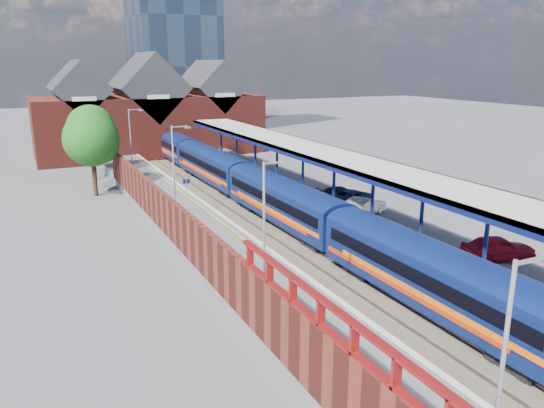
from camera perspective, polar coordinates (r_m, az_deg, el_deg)
The scene contains 24 objects.
ground at distance 50.44m, azimuth -5.57°, elevation 0.65°, with size 240.00×240.00×0.00m, color #5B5B5E.
ballast_bed at distance 41.52m, azimuth -0.79°, elevation -2.39°, with size 6.00×76.00×0.06m, color #473D33.
rails at distance 41.50m, azimuth -0.79°, elevation -2.28°, with size 4.51×76.00×0.14m.
left_platform at distance 39.50m, azimuth -8.06°, elevation -2.75°, with size 5.00×76.00×1.00m, color #565659.
right_platform at distance 44.14m, azimuth 6.29°, elevation -0.79°, with size 6.00×76.00×1.00m, color #565659.
coping_left at distance 40.07m, azimuth -4.89°, elevation -1.61°, with size 0.30×76.00×0.05m, color silver.
coping_right at distance 42.60m, azimuth 3.05°, elevation -0.57°, with size 0.30×76.00×0.05m, color silver.
yellow_line at distance 39.88m, azimuth -5.69°, elevation -1.74°, with size 0.14×76.00×0.01m, color yellow.
train at distance 48.40m, azimuth -3.04°, elevation 2.67°, with size 2.94×65.92×3.45m.
canopy at distance 44.48m, azimuth 4.57°, elevation 5.65°, with size 4.50×52.00×4.48m.
lamp_post_a at distance 14.98m, azimuth 23.81°, elevation -16.25°, with size 1.48×0.18×7.00m.
lamp_post_b at distance 25.37m, azimuth -0.57°, elevation -2.08°, with size 1.48×0.18×7.00m.
lamp_post_c at distance 40.03m, azimuth -10.35°, elevation 4.03°, with size 1.48×0.18×7.00m.
lamp_post_d at distance 55.44m, azimuth -14.84°, elevation 6.78°, with size 1.48×0.18×7.00m.
platform_sign at distance 42.75m, azimuth -9.17°, elevation 1.62°, with size 0.55×0.08×2.50m.
brick_wall at distance 32.30m, azimuth -9.07°, elevation -3.21°, with size 0.35×50.00×3.86m.
station_building at distance 76.13m, azimuth -13.09°, elevation 9.35°, with size 30.00×12.12×13.78m.
glass_tower at distance 99.89m, azimuth -10.70°, elevation 19.22°, with size 14.20×14.20×40.30m.
tree_near at distance 52.73m, azimuth -18.69°, elevation 6.49°, with size 5.20×5.20×8.10m.
tree_far at distance 60.73m, azimuth -18.74°, elevation 7.51°, with size 5.20×5.20×8.10m.
parked_car_red at distance 34.50m, azimuth 23.16°, elevation -4.35°, with size 1.73×4.30×1.46m, color #A30D24.
parked_car_silver at distance 41.04m, azimuth 9.83°, elevation -0.31°, with size 1.60×4.60×1.52m, color #9B9A9F.
parked_car_dark at distance 45.50m, azimuth 7.45°, elevation 1.11°, with size 1.72×4.24×1.23m, color black.
parked_car_blue at distance 44.90m, azimuth 8.66°, elevation 0.83°, with size 1.94×4.21×1.17m, color navy.
Camera 1 is at (-16.62, -15.97, 12.45)m, focal length 35.00 mm.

